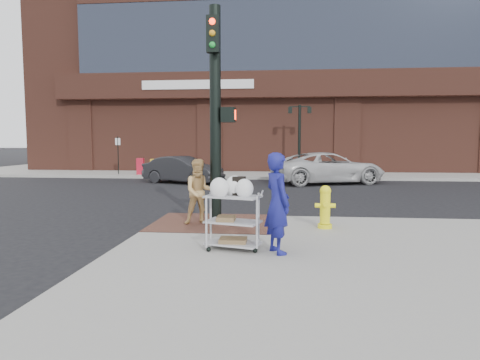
# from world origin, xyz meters

# --- Properties ---
(ground) EXTENTS (220.00, 220.00, 0.00)m
(ground) POSITION_xyz_m (0.00, 0.00, 0.00)
(ground) COLOR black
(ground) RESTS_ON ground
(sidewalk_far) EXTENTS (65.00, 36.00, 0.15)m
(sidewalk_far) POSITION_xyz_m (12.50, 32.00, 0.07)
(sidewalk_far) COLOR gray
(sidewalk_far) RESTS_ON ground
(brick_curb_ramp) EXTENTS (2.80, 2.40, 0.01)m
(brick_curb_ramp) POSITION_xyz_m (-0.60, 0.90, 0.16)
(brick_curb_ramp) COLOR #532E27
(brick_curb_ramp) RESTS_ON sidewalk_near
(bank_building) EXTENTS (42.00, 26.00, 28.00)m
(bank_building) POSITION_xyz_m (5.00, 31.00, 14.15)
(bank_building) COLOR brown
(bank_building) RESTS_ON sidewalk_far
(lamp_post) EXTENTS (1.32, 0.22, 4.00)m
(lamp_post) POSITION_xyz_m (2.00, 16.00, 2.62)
(lamp_post) COLOR black
(lamp_post) RESTS_ON sidewalk_far
(parking_sign) EXTENTS (0.05, 0.05, 2.20)m
(parking_sign) POSITION_xyz_m (-8.50, 15.00, 1.25)
(parking_sign) COLOR black
(parking_sign) RESTS_ON sidewalk_far
(traffic_signal_pole) EXTENTS (0.61, 0.51, 5.00)m
(traffic_signal_pole) POSITION_xyz_m (-0.48, 0.77, 2.83)
(traffic_signal_pole) COLOR black
(traffic_signal_pole) RESTS_ON sidewalk_near
(woman_blue) EXTENTS (0.67, 0.76, 1.76)m
(woman_blue) POSITION_xyz_m (0.98, -1.70, 1.03)
(woman_blue) COLOR navy
(woman_blue) RESTS_ON sidewalk_near
(pedestrian_tan) EXTENTS (0.90, 0.80, 1.53)m
(pedestrian_tan) POSITION_xyz_m (-0.86, 0.70, 0.92)
(pedestrian_tan) COLOR tan
(pedestrian_tan) RESTS_ON sidewalk_near
(sedan_dark) EXTENTS (4.30, 2.82, 1.34)m
(sedan_dark) POSITION_xyz_m (-3.86, 11.63, 0.67)
(sedan_dark) COLOR black
(sedan_dark) RESTS_ON ground
(minivan_white) EXTENTS (6.07, 4.28, 1.54)m
(minivan_white) POSITION_xyz_m (3.27, 12.20, 0.77)
(minivan_white) COLOR silver
(minivan_white) RESTS_ON ground
(utility_cart) EXTENTS (1.06, 0.77, 1.32)m
(utility_cart) POSITION_xyz_m (0.18, -1.54, 0.75)
(utility_cart) COLOR #ABACB1
(utility_cart) RESTS_ON sidewalk_near
(fire_hydrant) EXTENTS (0.45, 0.32, 0.96)m
(fire_hydrant) POSITION_xyz_m (2.02, 0.54, 0.64)
(fire_hydrant) COLOR #FFF715
(fire_hydrant) RESTS_ON sidewalk_near
(newsbox_red) EXTENTS (0.43, 0.40, 0.94)m
(newsbox_red) POSITION_xyz_m (-7.16, 14.95, 0.62)
(newsbox_red) COLOR red
(newsbox_red) RESTS_ON sidewalk_far
(newsbox_yellow) EXTENTS (0.40, 0.36, 0.89)m
(newsbox_yellow) POSITION_xyz_m (-6.40, 15.11, 0.60)
(newsbox_yellow) COLOR gold
(newsbox_yellow) RESTS_ON sidewalk_far
(newsbox_blue) EXTENTS (0.46, 0.42, 0.98)m
(newsbox_blue) POSITION_xyz_m (-5.13, 15.36, 0.64)
(newsbox_blue) COLOR #1B40B1
(newsbox_blue) RESTS_ON sidewalk_far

